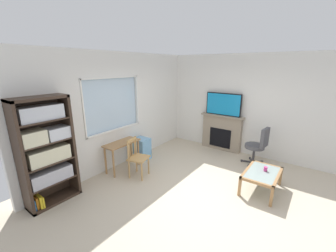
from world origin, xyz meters
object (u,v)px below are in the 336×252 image
object	(u,v)px
sippy_cup	(266,169)
plastic_drawer_unit	(142,149)
bookshelf	(46,150)
fireplace	(222,132)
desk_under_window	(122,148)
coffee_table	(262,175)
wooden_chair	(137,157)
tv	(223,104)
office_chair	(258,144)

from	to	relation	value
sippy_cup	plastic_drawer_unit	bearing A→B (deg)	97.56
bookshelf	fireplace	xyz separation A→B (m)	(4.33, -1.51, -0.50)
desk_under_window	plastic_drawer_unit	distance (m)	0.78
bookshelf	plastic_drawer_unit	distance (m)	2.49
coffee_table	sippy_cup	distance (m)	0.14
sippy_cup	desk_under_window	bearing A→B (deg)	110.67
coffee_table	wooden_chair	bearing A→B (deg)	113.51
tv	sippy_cup	bearing A→B (deg)	-133.86
desk_under_window	bookshelf	bearing A→B (deg)	176.26
bookshelf	office_chair	xyz separation A→B (m)	(3.87, -2.69, -0.49)
bookshelf	plastic_drawer_unit	bearing A→B (deg)	-1.39
fireplace	office_chair	bearing A→B (deg)	-111.60
bookshelf	coffee_table	size ratio (longest dim) A/B	2.09
coffee_table	office_chair	bearing A→B (deg)	18.21
coffee_table	sippy_cup	bearing A→B (deg)	-23.40
wooden_chair	fireplace	bearing A→B (deg)	-18.27
wooden_chair	tv	size ratio (longest dim) A/B	0.87
bookshelf	coffee_table	distance (m)	4.14
wooden_chair	plastic_drawer_unit	world-z (taller)	wooden_chair
fireplace	office_chair	distance (m)	1.26
desk_under_window	office_chair	world-z (taller)	office_chair
tv	sippy_cup	world-z (taller)	tv
sippy_cup	fireplace	bearing A→B (deg)	45.81
wooden_chair	sippy_cup	world-z (taller)	wooden_chair
fireplace	sippy_cup	size ratio (longest dim) A/B	14.17
plastic_drawer_unit	bookshelf	bearing A→B (deg)	178.61
office_chair	coffee_table	xyz separation A→B (m)	(-1.17, -0.39, -0.20)
coffee_table	sippy_cup	xyz separation A→B (m)	(0.09, -0.04, 0.10)
desk_under_window	office_chair	xyz separation A→B (m)	(2.22, -2.58, -0.02)
bookshelf	desk_under_window	distance (m)	1.72
plastic_drawer_unit	desk_under_window	bearing A→B (deg)	-176.07
office_chair	desk_under_window	bearing A→B (deg)	130.70
wooden_chair	coffee_table	distance (m)	2.67
fireplace	desk_under_window	bearing A→B (deg)	152.33
desk_under_window	tv	world-z (taller)	tv
desk_under_window	sippy_cup	size ratio (longest dim) A/B	9.98
bookshelf	sippy_cup	bearing A→B (deg)	-48.20
coffee_table	fireplace	bearing A→B (deg)	43.60
desk_under_window	sippy_cup	world-z (taller)	desk_under_window
coffee_table	desk_under_window	bearing A→B (deg)	109.45
desk_under_window	fireplace	bearing A→B (deg)	-27.67
plastic_drawer_unit	sippy_cup	bearing A→B (deg)	-82.44
tv	coffee_table	distance (m)	2.48
wooden_chair	coffee_table	size ratio (longest dim) A/B	0.95
wooden_chair	office_chair	size ratio (longest dim) A/B	0.90
fireplace	plastic_drawer_unit	bearing A→B (deg)	143.31
sippy_cup	bookshelf	bearing A→B (deg)	131.80
desk_under_window	office_chair	bearing A→B (deg)	-49.30
plastic_drawer_unit	tv	xyz separation A→B (m)	(1.94, -1.46, 1.10)
desk_under_window	plastic_drawer_unit	world-z (taller)	desk_under_window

